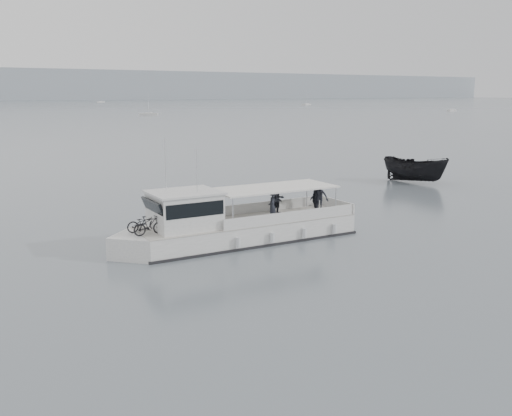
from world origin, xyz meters
TOP-DOWN VIEW (x-y plane):
  - ground at (0.00, 0.00)m, footprint 1400.00×1400.00m
  - tour_boat at (3.06, 3.49)m, footprint 12.73×3.73m
  - dark_motorboat at (25.39, 11.95)m, footprint 3.54×6.02m

SIDE VIEW (x-z plane):
  - ground at x=0.00m, z-range 0.00..0.00m
  - tour_boat at x=3.06m, z-range -1.78..3.53m
  - dark_motorboat at x=25.39m, z-range 0.00..2.19m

